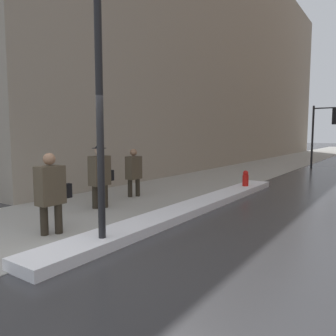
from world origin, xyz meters
The scene contains 10 objects.
ground_plane centered at (0.00, 0.00, 0.00)m, with size 160.00×160.00×0.00m, color #38383A.
sidewalk_slab centered at (-2.00, 15.00, 0.01)m, with size 4.00×80.00×0.01m.
snow_bank_curb centered at (0.22, 4.32, 0.09)m, with size 0.74×9.48×0.18m.
building_facade_left centered at (-7.00, 20.00, 7.20)m, with size 6.00×36.00×14.39m.
lamp_post centered at (0.33, 1.01, 2.57)m, with size 0.28×0.28×4.22m.
traffic_light_near centered at (1.18, 17.11, 2.52)m, with size 1.31×0.32×3.49m.
pedestrian_with_shoulder_bag centered at (-1.00, 1.01, 0.86)m, with size 0.30×0.71×1.55m.
pedestrian_in_fedora centered at (-1.89, 3.11, 0.92)m, with size 0.36×0.73×1.68m.
pedestrian_in_glasses centered at (-2.19, 4.78, 0.81)m, with size 0.28×0.48×1.46m.
fire_hydrant centered at (0.24, 7.64, 0.35)m, with size 0.20×0.20×0.70m.
Camera 1 is at (4.20, -2.72, 1.88)m, focal length 35.00 mm.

